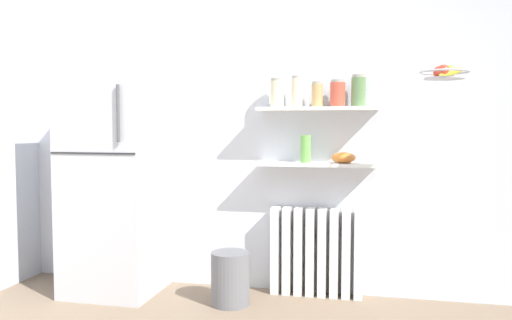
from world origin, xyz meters
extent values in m
cube|color=silver|center=(0.00, 2.05, 1.30)|extent=(7.04, 0.10, 2.60)
cube|color=#B7BABF|center=(-1.31, 1.68, 0.86)|extent=(0.67, 0.63, 1.73)
cube|color=#262628|center=(-1.31, 1.36, 1.10)|extent=(0.66, 0.01, 0.01)
cylinder|color=#4C4C51|center=(-1.10, 1.35, 1.38)|extent=(0.02, 0.02, 0.40)
cube|color=white|center=(-0.09, 1.92, 0.33)|extent=(0.06, 0.12, 0.67)
cube|color=white|center=(0.00, 1.92, 0.33)|extent=(0.06, 0.12, 0.67)
cube|color=white|center=(0.09, 1.92, 0.33)|extent=(0.06, 0.12, 0.67)
cube|color=white|center=(0.18, 1.92, 0.33)|extent=(0.06, 0.12, 0.67)
cube|color=white|center=(0.27, 1.92, 0.33)|extent=(0.06, 0.12, 0.67)
cube|color=white|center=(0.36, 1.92, 0.33)|extent=(0.06, 0.12, 0.67)
cube|color=white|center=(0.45, 1.92, 0.33)|extent=(0.06, 0.12, 0.67)
cube|color=white|center=(0.54, 1.92, 0.33)|extent=(0.06, 0.12, 0.67)
cube|color=white|center=(0.23, 1.89, 1.00)|extent=(0.89, 0.22, 0.02)
cube|color=white|center=(0.23, 1.89, 1.42)|extent=(0.89, 0.22, 0.02)
cylinder|color=beige|center=(-0.08, 1.89, 1.53)|extent=(0.10, 0.10, 0.20)
cylinder|color=gray|center=(-0.08, 1.89, 1.64)|extent=(0.09, 0.09, 0.02)
cylinder|color=beige|center=(0.08, 1.89, 1.54)|extent=(0.08, 0.08, 0.21)
cylinder|color=gray|center=(0.08, 1.89, 1.65)|extent=(0.07, 0.07, 0.02)
cylinder|color=tan|center=(0.23, 1.89, 1.51)|extent=(0.08, 0.08, 0.17)
cylinder|color=gray|center=(0.23, 1.89, 1.61)|extent=(0.08, 0.08, 0.02)
cylinder|color=#C64C38|center=(0.38, 1.89, 1.52)|extent=(0.11, 0.11, 0.18)
cylinder|color=gray|center=(0.38, 1.89, 1.62)|extent=(0.10, 0.10, 0.02)
cylinder|color=#5B7F4C|center=(0.53, 1.89, 1.54)|extent=(0.11, 0.11, 0.21)
cylinder|color=gray|center=(0.53, 1.89, 1.65)|extent=(0.10, 0.10, 0.02)
cylinder|color=#66A84C|center=(0.14, 1.89, 1.12)|extent=(0.08, 0.08, 0.20)
ellipsoid|color=orange|center=(0.42, 1.89, 1.06)|extent=(0.18, 0.18, 0.08)
cylinder|color=slate|center=(-0.36, 1.58, 0.19)|extent=(0.28, 0.28, 0.38)
torus|color=#B2B2B7|center=(1.06, 1.48, 1.63)|extent=(0.30, 0.30, 0.01)
cylinder|color=#A8A8AD|center=(1.06, 1.48, 1.59)|extent=(0.25, 0.25, 0.01)
sphere|color=#7FAD38|center=(1.09, 1.49, 1.63)|extent=(0.08, 0.08, 0.08)
sphere|color=red|center=(1.04, 1.55, 1.63)|extent=(0.08, 0.08, 0.08)
sphere|color=red|center=(1.05, 1.45, 1.63)|extent=(0.08, 0.08, 0.08)
ellipsoid|color=yellow|center=(1.10, 1.45, 1.62)|extent=(0.18, 0.11, 0.09)
camera|label=1|loc=(0.63, -1.95, 1.29)|focal=36.26mm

